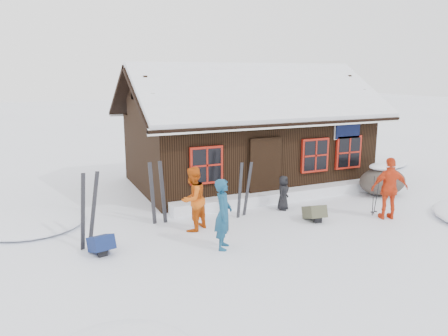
{
  "coord_description": "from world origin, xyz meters",
  "views": [
    {
      "loc": [
        -5.81,
        -9.38,
        4.04
      ],
      "look_at": [
        -0.69,
        2.07,
        1.3
      ],
      "focal_mm": 35.0,
      "sensor_mm": 36.0,
      "label": 1
    }
  ],
  "objects_px": {
    "skier_orange_right": "(390,188)",
    "skier_crouched": "(283,193)",
    "skier_orange_left": "(193,199)",
    "skier_teal": "(223,214)",
    "boulder": "(382,180)",
    "backpack_blue": "(101,247)",
    "ski_poles": "(375,196)",
    "ski_pair_left": "(88,210)",
    "backpack_olive": "(314,215)"
  },
  "relations": [
    {
      "from": "boulder",
      "to": "ski_poles",
      "type": "distance_m",
      "value": 2.33
    },
    {
      "from": "skier_orange_left",
      "to": "skier_orange_right",
      "type": "xyz_separation_m",
      "value": [
        5.35,
        -1.37,
        0.03
      ]
    },
    {
      "from": "ski_pair_left",
      "to": "skier_teal",
      "type": "bearing_deg",
      "value": -57.85
    },
    {
      "from": "ski_pair_left",
      "to": "ski_poles",
      "type": "distance_m",
      "value": 7.93
    },
    {
      "from": "skier_orange_left",
      "to": "skier_orange_right",
      "type": "relative_size",
      "value": 0.96
    },
    {
      "from": "boulder",
      "to": "ski_pair_left",
      "type": "distance_m",
      "value": 9.64
    },
    {
      "from": "skier_orange_left",
      "to": "skier_crouched",
      "type": "xyz_separation_m",
      "value": [
        3.07,
        0.54,
        -0.32
      ]
    },
    {
      "from": "ski_poles",
      "to": "backpack_blue",
      "type": "relative_size",
      "value": 1.92
    },
    {
      "from": "skier_orange_right",
      "to": "boulder",
      "type": "distance_m",
      "value": 2.61
    },
    {
      "from": "skier_crouched",
      "to": "backpack_olive",
      "type": "xyz_separation_m",
      "value": [
        0.26,
        -1.24,
        -0.35
      ]
    },
    {
      "from": "skier_orange_left",
      "to": "boulder",
      "type": "xyz_separation_m",
      "value": [
        7.01,
        0.6,
        -0.35
      ]
    },
    {
      "from": "skier_orange_left",
      "to": "ski_poles",
      "type": "xyz_separation_m",
      "value": [
        5.25,
        -0.94,
        -0.29
      ]
    },
    {
      "from": "ski_poles",
      "to": "backpack_olive",
      "type": "relative_size",
      "value": 1.89
    },
    {
      "from": "skier_teal",
      "to": "boulder",
      "type": "distance_m",
      "value": 7.08
    },
    {
      "from": "skier_teal",
      "to": "boulder",
      "type": "xyz_separation_m",
      "value": [
        6.78,
        2.03,
        -0.34
      ]
    },
    {
      "from": "skier_teal",
      "to": "skier_orange_right",
      "type": "xyz_separation_m",
      "value": [
        5.12,
        0.05,
        0.04
      ]
    },
    {
      "from": "skier_orange_right",
      "to": "skier_crouched",
      "type": "relative_size",
      "value": 1.67
    },
    {
      "from": "skier_teal",
      "to": "skier_orange_left",
      "type": "distance_m",
      "value": 1.45
    },
    {
      "from": "boulder",
      "to": "skier_orange_right",
      "type": "bearing_deg",
      "value": -130.05
    },
    {
      "from": "boulder",
      "to": "ski_pair_left",
      "type": "bearing_deg",
      "value": -176.65
    },
    {
      "from": "boulder",
      "to": "ski_pair_left",
      "type": "height_order",
      "value": "ski_pair_left"
    },
    {
      "from": "ski_poles",
      "to": "backpack_blue",
      "type": "height_order",
      "value": "ski_poles"
    },
    {
      "from": "ski_poles",
      "to": "backpack_blue",
      "type": "distance_m",
      "value": 7.71
    },
    {
      "from": "skier_orange_left",
      "to": "skier_crouched",
      "type": "relative_size",
      "value": 1.61
    },
    {
      "from": "skier_crouched",
      "to": "ski_pair_left",
      "type": "height_order",
      "value": "ski_pair_left"
    },
    {
      "from": "skier_orange_right",
      "to": "backpack_blue",
      "type": "xyz_separation_m",
      "value": [
        -7.79,
        0.79,
        -0.71
      ]
    },
    {
      "from": "skier_teal",
      "to": "backpack_blue",
      "type": "height_order",
      "value": "skier_teal"
    },
    {
      "from": "skier_teal",
      "to": "ski_pair_left",
      "type": "xyz_separation_m",
      "value": [
        -2.83,
        1.47,
        0.03
      ]
    },
    {
      "from": "skier_teal",
      "to": "ski_poles",
      "type": "height_order",
      "value": "skier_teal"
    },
    {
      "from": "ski_pair_left",
      "to": "boulder",
      "type": "bearing_deg",
      "value": -27.16
    },
    {
      "from": "skier_orange_left",
      "to": "backpack_blue",
      "type": "relative_size",
      "value": 2.73
    },
    {
      "from": "skier_teal",
      "to": "skier_crouched",
      "type": "bearing_deg",
      "value": -24.73
    },
    {
      "from": "boulder",
      "to": "ski_poles",
      "type": "bearing_deg",
      "value": -138.69
    },
    {
      "from": "backpack_olive",
      "to": "skier_orange_left",
      "type": "bearing_deg",
      "value": 177.21
    },
    {
      "from": "skier_orange_right",
      "to": "backpack_olive",
      "type": "distance_m",
      "value": 2.24
    },
    {
      "from": "skier_orange_left",
      "to": "ski_poles",
      "type": "relative_size",
      "value": 1.42
    },
    {
      "from": "ski_pair_left",
      "to": "backpack_blue",
      "type": "relative_size",
      "value": 2.96
    },
    {
      "from": "skier_crouched",
      "to": "ski_pair_left",
      "type": "bearing_deg",
      "value": 145.13
    },
    {
      "from": "skier_crouched",
      "to": "ski_poles",
      "type": "bearing_deg",
      "value": -74.23
    },
    {
      "from": "skier_teal",
      "to": "backpack_olive",
      "type": "xyz_separation_m",
      "value": [
        3.1,
        0.73,
        -0.67
      ]
    },
    {
      "from": "skier_teal",
      "to": "boulder",
      "type": "relative_size",
      "value": 1.01
    },
    {
      "from": "skier_orange_right",
      "to": "skier_crouched",
      "type": "xyz_separation_m",
      "value": [
        -2.27,
        1.92,
        -0.35
      ]
    },
    {
      "from": "skier_orange_right",
      "to": "boulder",
      "type": "bearing_deg",
      "value": -108.79
    },
    {
      "from": "backpack_blue",
      "to": "skier_orange_right",
      "type": "bearing_deg",
      "value": -17.92
    },
    {
      "from": "skier_orange_left",
      "to": "backpack_olive",
      "type": "bearing_deg",
      "value": 134.31
    },
    {
      "from": "backpack_olive",
      "to": "skier_teal",
      "type": "bearing_deg",
      "value": -157.72
    },
    {
      "from": "ski_poles",
      "to": "backpack_blue",
      "type": "bearing_deg",
      "value": 177.37
    },
    {
      "from": "skier_orange_right",
      "to": "skier_orange_left",
      "type": "bearing_deg",
      "value": 6.85
    },
    {
      "from": "ski_poles",
      "to": "skier_teal",
      "type": "bearing_deg",
      "value": -174.46
    },
    {
      "from": "skier_crouched",
      "to": "backpack_olive",
      "type": "height_order",
      "value": "skier_crouched"
    }
  ]
}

